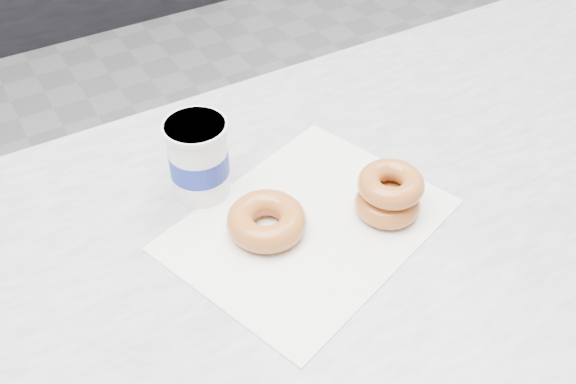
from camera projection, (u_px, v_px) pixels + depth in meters
The scene contains 5 objects.
ground at pixel (128, 356), 1.73m from camera, with size 5.00×5.00×0.00m, color gray.
wax_paper at pixel (309, 224), 0.83m from camera, with size 0.34×0.26×0.00m, color silver.
donut_single at pixel (267, 221), 0.81m from camera, with size 0.10×0.10×0.04m, color #B87432.
donut_stack at pixel (389, 194), 0.83m from camera, with size 0.12×0.12×0.06m.
coffee_cup at pixel (199, 158), 0.84m from camera, with size 0.09×0.09×0.11m.
Camera 1 is at (-0.12, -1.05, 1.49)m, focal length 40.00 mm.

